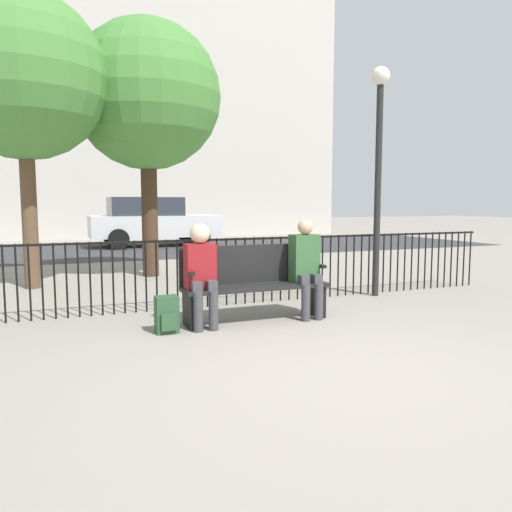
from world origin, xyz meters
The scene contains 12 objects.
ground_plane centered at (0.00, 0.00, 0.00)m, with size 80.00×80.00×0.00m, color gray.
park_bench centered at (0.00, 2.08, 0.50)m, with size 1.80×0.45×0.92m.
seated_person_0 centered at (-0.70, 1.95, 0.68)m, with size 0.34×0.39×1.20m.
seated_person_1 centered at (0.65, 1.96, 0.68)m, with size 0.34×0.39×1.23m.
backpack centered at (-1.12, 1.87, 0.20)m, with size 0.25×0.23×0.41m.
fence_railing centered at (-0.02, 3.05, 0.56)m, with size 9.01×0.03×0.95m.
tree_0 centered at (-2.60, 5.63, 3.47)m, with size 2.70×2.70×4.84m.
tree_1 centered at (-0.48, 6.31, 3.45)m, with size 2.81×2.81×4.88m.
lamp_post centered at (2.36, 2.86, 2.30)m, with size 0.28×0.28×3.45m.
street_surface centered at (0.00, 12.00, 0.00)m, with size 24.00×6.00×0.01m.
parked_car_0 centered at (0.84, 13.13, 0.84)m, with size 4.20×1.94×1.62m.
building_facade centered at (0.00, 20.00, 7.99)m, with size 20.00×6.00×15.99m.
Camera 1 is at (-2.26, -3.52, 1.44)m, focal length 35.00 mm.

